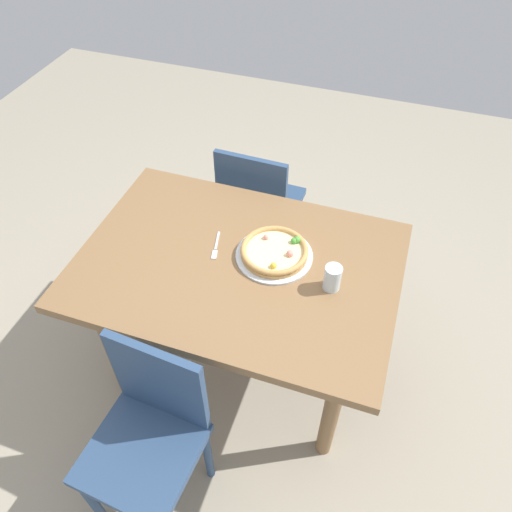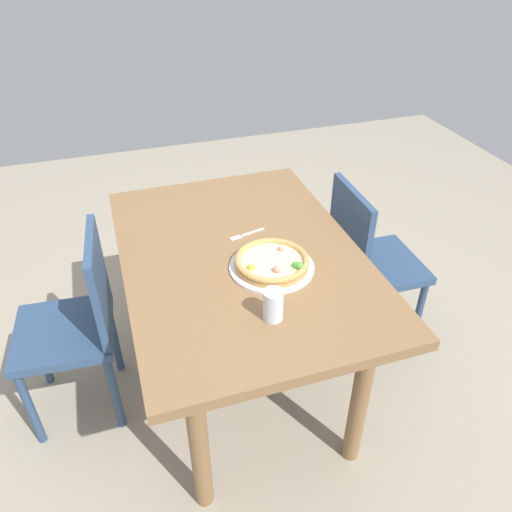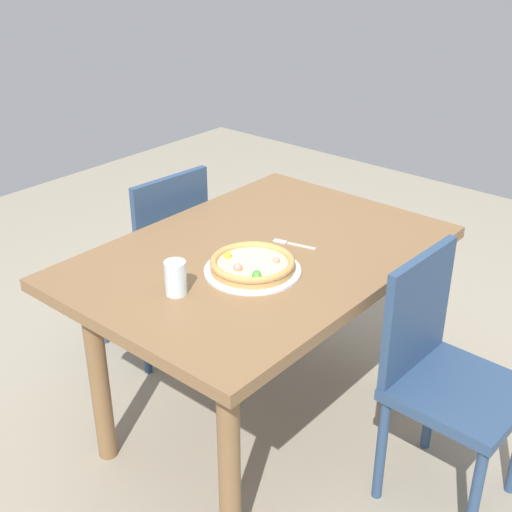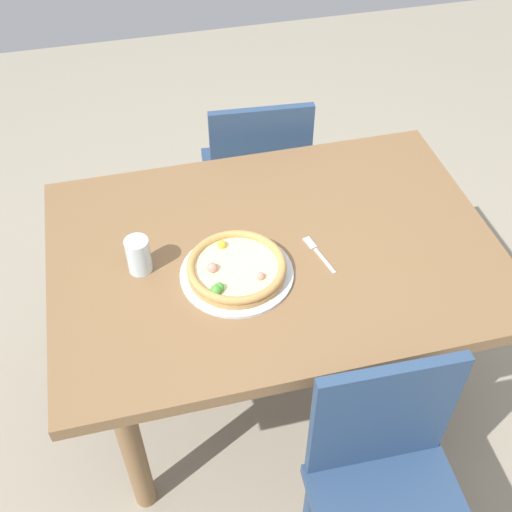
{
  "view_description": "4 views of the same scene",
  "coord_description": "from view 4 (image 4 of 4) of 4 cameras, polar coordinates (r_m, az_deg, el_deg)",
  "views": [
    {
      "loc": [
        -0.52,
        1.3,
        2.29
      ],
      "look_at": [
        -0.07,
        -0.04,
        0.79
      ],
      "focal_mm": 34.69,
      "sensor_mm": 36.0,
      "label": 1
    },
    {
      "loc": [
        -1.56,
        0.44,
        1.91
      ],
      "look_at": [
        -0.07,
        -0.04,
        0.79
      ],
      "focal_mm": 34.64,
      "sensor_mm": 36.0,
      "label": 2
    },
    {
      "loc": [
        -1.66,
        -1.39,
        1.85
      ],
      "look_at": [
        -0.07,
        -0.04,
        0.79
      ],
      "focal_mm": 47.84,
      "sensor_mm": 36.0,
      "label": 3
    },
    {
      "loc": [
        -0.37,
        -1.3,
        2.11
      ],
      "look_at": [
        -0.07,
        -0.04,
        0.79
      ],
      "focal_mm": 44.53,
      "sensor_mm": 36.0,
      "label": 4
    }
  ],
  "objects": [
    {
      "name": "fork",
      "position": [
        1.89,
        5.51,
        0.39
      ],
      "size": [
        0.05,
        0.16,
        0.0
      ],
      "rotation": [
        0.0,
        0.0,
        1.81
      ],
      "color": "silver",
      "rests_on": "dining_table"
    },
    {
      "name": "dining_table",
      "position": [
        1.98,
        1.6,
        -1.32
      ],
      "size": [
        1.34,
        0.94,
        0.77
      ],
      "color": "olive",
      "rests_on": "ground"
    },
    {
      "name": "plate",
      "position": [
        1.82,
        -1.74,
        -1.6
      ],
      "size": [
        0.33,
        0.33,
        0.01
      ],
      "primitive_type": "cylinder",
      "color": "silver",
      "rests_on": "dining_table"
    },
    {
      "name": "ground_plane",
      "position": [
        2.51,
        1.29,
        -11.83
      ],
      "size": [
        6.0,
        6.0,
        0.0
      ],
      "primitive_type": "plane",
      "color": "#9E937F"
    },
    {
      "name": "drinking_glass",
      "position": [
        1.83,
        -10.51,
        0.07
      ],
      "size": [
        0.07,
        0.07,
        0.11
      ],
      "primitive_type": "cylinder",
      "color": "silver",
      "rests_on": "dining_table"
    },
    {
      "name": "chair_far",
      "position": [
        2.6,
        0.01,
        7.1
      ],
      "size": [
        0.43,
        0.43,
        0.89
      ],
      "rotation": [
        0.0,
        0.0,
        -0.08
      ],
      "color": "navy",
      "rests_on": "ground"
    },
    {
      "name": "chair_near",
      "position": [
        1.81,
        11.8,
        -20.08
      ],
      "size": [
        0.41,
        0.41,
        0.89
      ],
      "rotation": [
        0.0,
        0.0,
        3.11
      ],
      "color": "navy",
      "rests_on": "ground"
    },
    {
      "name": "pizza",
      "position": [
        1.8,
        -1.79,
        -1.07
      ],
      "size": [
        0.29,
        0.29,
        0.05
      ],
      "color": "tan",
      "rests_on": "plate"
    }
  ]
}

